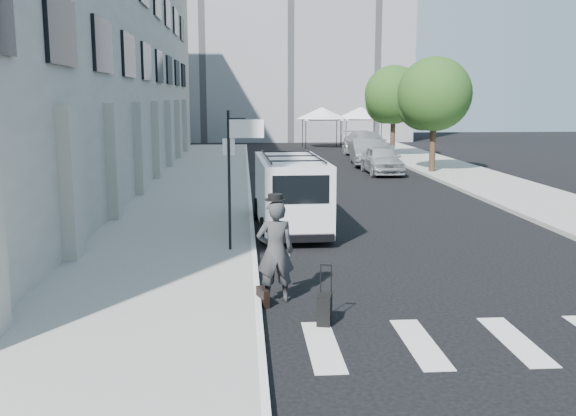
{
  "coord_description": "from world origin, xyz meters",
  "views": [
    {
      "loc": [
        -2.25,
        -12.76,
        3.97
      ],
      "look_at": [
        -1.17,
        2.61,
        1.3
      ],
      "focal_mm": 40.0,
      "sensor_mm": 36.0,
      "label": 1
    }
  ],
  "objects": [
    {
      "name": "tree_far",
      "position": [
        7.5,
        29.15,
        3.97
      ],
      "size": [
        3.8,
        3.83,
        6.03
      ],
      "color": "black",
      "rests_on": "ground"
    },
    {
      "name": "sidewalk_left",
      "position": [
        -4.25,
        16.0,
        0.07
      ],
      "size": [
        4.5,
        48.0,
        0.15
      ],
      "primitive_type": "cube",
      "color": "gray",
      "rests_on": "ground"
    },
    {
      "name": "tent_right",
      "position": [
        7.2,
        38.5,
        2.71
      ],
      "size": [
        4.0,
        4.0,
        3.2
      ],
      "color": "black",
      "rests_on": "ground"
    },
    {
      "name": "cargo_van",
      "position": [
        -0.84,
        6.45,
        1.13
      ],
      "size": [
        2.17,
        5.78,
        2.17
      ],
      "rotation": [
        0.0,
        0.0,
        0.03
      ],
      "color": "silver",
      "rests_on": "ground"
    },
    {
      "name": "parked_car_c",
      "position": [
        6.06,
        29.75,
        0.84
      ],
      "size": [
        3.04,
        6.05,
        1.69
      ],
      "primitive_type": "imported",
      "rotation": [
        0.0,
        0.0,
        0.12
      ],
      "color": "#9CA0A4",
      "rests_on": "ground"
    },
    {
      "name": "tree_near",
      "position": [
        7.5,
        20.15,
        3.97
      ],
      "size": [
        3.8,
        3.83,
        6.03
      ],
      "color": "black",
      "rests_on": "ground"
    },
    {
      "name": "parked_car_b",
      "position": [
        5.0,
        24.5,
        0.78
      ],
      "size": [
        2.06,
        4.85,
        1.56
      ],
      "primitive_type": "imported",
      "rotation": [
        0.0,
        0.0,
        -0.09
      ],
      "color": "#5A5D62",
      "rests_on": "ground"
    },
    {
      "name": "building_far",
      "position": [
        2.0,
        50.0,
        12.5
      ],
      "size": [
        22.0,
        12.0,
        25.0
      ],
      "primitive_type": "cube",
      "color": "slate",
      "rests_on": "ground"
    },
    {
      "name": "suitcase",
      "position": [
        -0.84,
        -2.0,
        0.28
      ],
      "size": [
        0.32,
        0.43,
        1.06
      ],
      "rotation": [
        0.0,
        0.0,
        -0.25
      ],
      "color": "black",
      "rests_on": "ground"
    },
    {
      "name": "ground",
      "position": [
        0.0,
        0.0,
        0.0
      ],
      "size": [
        120.0,
        120.0,
        0.0
      ],
      "primitive_type": "plane",
      "color": "black",
      "rests_on": "ground"
    },
    {
      "name": "briefcase",
      "position": [
        -1.9,
        -0.89,
        0.17
      ],
      "size": [
        0.25,
        0.46,
        0.34
      ],
      "primitive_type": "cube",
      "rotation": [
        0.0,
        0.0,
        0.33
      ],
      "color": "black",
      "rests_on": "ground"
    },
    {
      "name": "businessman",
      "position": [
        -1.64,
        -0.65,
        1.01
      ],
      "size": [
        0.78,
        0.55,
        2.02
      ],
      "primitive_type": "imported",
      "rotation": [
        0.0,
        0.0,
        3.24
      ],
      "color": "#323234",
      "rests_on": "ground"
    },
    {
      "name": "tent_left",
      "position": [
        4.0,
        38.0,
        2.71
      ],
      "size": [
        4.0,
        4.0,
        3.2
      ],
      "color": "black",
      "rests_on": "ground"
    },
    {
      "name": "parked_car_a",
      "position": [
        5.0,
        20.25,
        0.74
      ],
      "size": [
        1.76,
        4.35,
        1.48
      ],
      "primitive_type": "imported",
      "rotation": [
        0.0,
        0.0,
        -0.0
      ],
      "color": "#A4A6AC",
      "rests_on": "ground"
    },
    {
      "name": "building_left",
      "position": [
        -11.5,
        18.0,
        6.0
      ],
      "size": [
        10.0,
        44.0,
        12.0
      ],
      "primitive_type": "cube",
      "color": "gray",
      "rests_on": "ground"
    },
    {
      "name": "sidewalk_right",
      "position": [
        9.0,
        20.0,
        0.07
      ],
      "size": [
        4.0,
        56.0,
        0.15
      ],
      "primitive_type": "cube",
      "color": "gray",
      "rests_on": "ground"
    },
    {
      "name": "sign_pole",
      "position": [
        -2.36,
        3.2,
        2.65
      ],
      "size": [
        1.03,
        0.07,
        3.5
      ],
      "color": "black",
      "rests_on": "sidewalk_left"
    }
  ]
}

